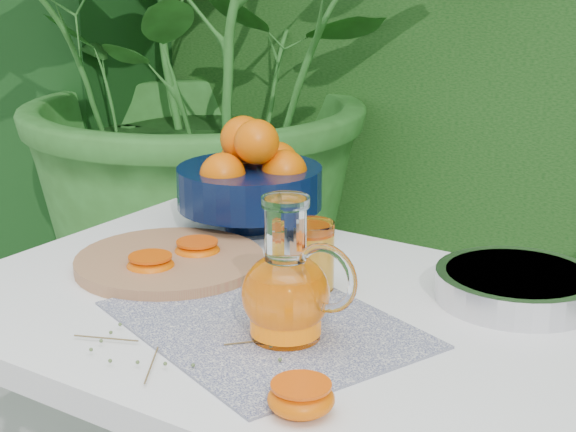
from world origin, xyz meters
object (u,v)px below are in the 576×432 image
Objects in this scene: white_table at (281,354)px; cutting_board at (170,262)px; fruit_bowl at (251,178)px; saute_pan at (519,285)px; juice_pitcher at (287,290)px.

cutting_board is (-0.24, 0.03, 0.09)m from white_table.
fruit_bowl reaches higher than cutting_board.
white_table is 0.37m from saute_pan.
fruit_bowl is 0.55m from saute_pan.
cutting_board is at bearing 158.50° from juice_pitcher.
fruit_bowl is at bearing 131.31° from juice_pitcher.
cutting_board is 1.59× the size of juice_pitcher.
juice_pitcher is at bearing -51.84° from white_table.
fruit_bowl reaches higher than white_table.
saute_pan reaches higher than white_table.
white_table is 5.15× the size of juice_pitcher.
fruit_bowl is at bearing 93.03° from cutting_board.
white_table is 3.16× the size of fruit_bowl.
fruit_bowl reaches higher than saute_pan.
white_table is at bearing -47.63° from fruit_bowl.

